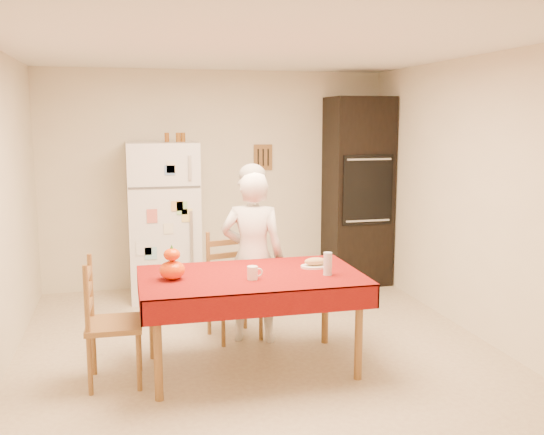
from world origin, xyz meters
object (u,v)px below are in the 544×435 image
object	(u,v)px
coffee_mug	(252,273)
pumpkin_lower	(172,270)
chair_far	(232,281)
chair_left	(105,318)
oven_cabinet	(358,191)
dining_table	(251,283)
bread_plate	(315,266)
refrigerator	(164,220)
seated_woman	(253,257)
wine_glass	(328,264)

from	to	relation	value
coffee_mug	pumpkin_lower	xyz separation A→B (m)	(-0.58, 0.14, 0.02)
chair_far	chair_left	distance (m)	1.34
oven_cabinet	chair_far	size ratio (longest dim) A/B	2.32
dining_table	bread_plate	world-z (taller)	bread_plate
refrigerator	oven_cabinet	distance (m)	2.29
bread_plate	pumpkin_lower	bearing A→B (deg)	-174.94
chair_far	seated_woman	size ratio (longest dim) A/B	0.63
seated_woman	bread_plate	distance (m)	0.65
chair_far	bread_plate	xyz separation A→B (m)	(0.57, -0.68, 0.26)
chair_left	bread_plate	distance (m)	1.67
dining_table	chair_left	size ratio (longest dim) A/B	1.79
dining_table	chair_far	bearing A→B (deg)	91.29
chair_far	pumpkin_lower	world-z (taller)	chair_far
chair_left	coffee_mug	xyz separation A→B (m)	(1.08, -0.13, 0.30)
dining_table	oven_cabinet	bearing A→B (deg)	51.85
oven_cabinet	dining_table	world-z (taller)	oven_cabinet
refrigerator	chair_left	bearing A→B (deg)	-104.64
oven_cabinet	seated_woman	size ratio (longest dim) A/B	1.45
chair_left	seated_woman	xyz separation A→B (m)	(1.24, 0.62, 0.25)
oven_cabinet	bread_plate	xyz separation A→B (m)	(-1.21, -2.14, -0.33)
refrigerator	dining_table	size ratio (longest dim) A/B	1.00
pumpkin_lower	refrigerator	bearing A→B (deg)	87.94
oven_cabinet	coffee_mug	xyz separation A→B (m)	(-1.78, -2.39, -0.29)
wine_glass	oven_cabinet	bearing A→B (deg)	63.56
oven_cabinet	dining_table	bearing A→B (deg)	-128.15
dining_table	chair_left	world-z (taller)	chair_left
pumpkin_lower	wine_glass	distance (m)	1.18
dining_table	pumpkin_lower	distance (m)	0.62
pumpkin_lower	bread_plate	size ratio (longest dim) A/B	0.80
seated_woman	oven_cabinet	bearing A→B (deg)	-117.00
dining_table	pumpkin_lower	size ratio (longest dim) A/B	8.89
refrigerator	pumpkin_lower	distance (m)	2.20
refrigerator	chair_far	world-z (taller)	refrigerator
seated_woman	bread_plate	size ratio (longest dim) A/B	6.31
wine_glass	bread_plate	xyz separation A→B (m)	(-0.02, 0.25, -0.08)
chair_far	seated_woman	xyz separation A→B (m)	(0.16, -0.17, 0.25)
chair_far	bread_plate	bearing A→B (deg)	-63.17
pumpkin_lower	coffee_mug	bearing A→B (deg)	-13.74
chair_left	coffee_mug	world-z (taller)	chair_left
oven_cabinet	chair_left	bearing A→B (deg)	-141.72
refrigerator	chair_far	bearing A→B (deg)	-70.46
bread_plate	wine_glass	bearing A→B (deg)	-85.73
dining_table	chair_left	xyz separation A→B (m)	(-1.10, -0.01, -0.18)
oven_cabinet	seated_woman	world-z (taller)	oven_cabinet
chair_far	pumpkin_lower	distance (m)	1.03
dining_table	pumpkin_lower	xyz separation A→B (m)	(-0.60, -0.00, 0.14)
coffee_mug	wine_glass	xyz separation A→B (m)	(0.59, -0.01, 0.04)
seated_woman	pumpkin_lower	xyz separation A→B (m)	(-0.74, -0.61, 0.08)
oven_cabinet	dining_table	xyz separation A→B (m)	(-1.76, -2.24, -0.41)
coffee_mug	oven_cabinet	bearing A→B (deg)	53.32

